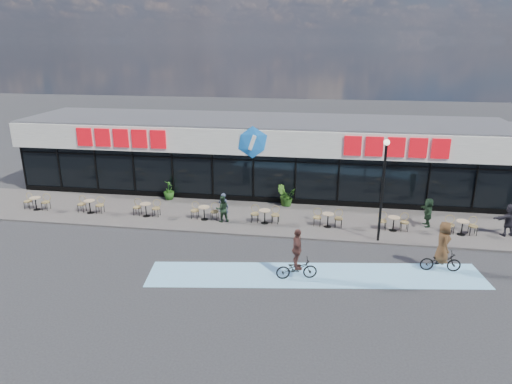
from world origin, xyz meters
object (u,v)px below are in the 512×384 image
at_px(lamp_post, 383,182).
at_px(potted_plant_mid, 283,195).
at_px(potted_plant_left, 169,190).
at_px(patron_left, 224,207).
at_px(cyclist_a, 297,260).
at_px(cyclist_b, 442,252).
at_px(patron_right, 222,209).
at_px(potted_plant_right, 287,197).
at_px(pedestrian_c, 509,220).
at_px(bistro_set_0, 37,202).
at_px(pedestrian_a, 428,212).

xyz_separation_m(lamp_post, potted_plant_mid, (-5.05, 4.22, -2.35)).
height_order(potted_plant_left, potted_plant_mid, potted_plant_mid).
relative_size(patron_left, cyclist_a, 0.71).
distance_m(potted_plant_mid, cyclist_b, 10.04).
xyz_separation_m(patron_right, cyclist_b, (10.35, -3.80, 0.07)).
relative_size(potted_plant_right, cyclist_a, 0.48).
relative_size(patron_left, pedestrian_c, 0.94).
xyz_separation_m(bistro_set_0, pedestrian_c, (25.45, 0.17, 0.37)).
height_order(patron_left, pedestrian_c, pedestrian_c).
relative_size(patron_right, cyclist_b, 0.65).
bearing_deg(cyclist_a, lamp_post, 48.73).
bearing_deg(potted_plant_right, patron_right, -136.25).
bearing_deg(pedestrian_a, patron_left, -88.36).
bearing_deg(potted_plant_left, pedestrian_c, -8.27).
distance_m(potted_plant_right, cyclist_a, 8.55).
xyz_separation_m(potted_plant_right, cyclist_a, (1.14, -8.47, 0.22)).
xyz_separation_m(pedestrian_a, pedestrian_c, (3.72, -0.69, 0.06)).
xyz_separation_m(potted_plant_left, patron_right, (4.05, -3.08, 0.14)).
bearing_deg(patron_left, potted_plant_right, -123.35).
bearing_deg(cyclist_a, pedestrian_c, 29.81).
height_order(pedestrian_a, cyclist_a, cyclist_a).
xyz_separation_m(lamp_post, patron_right, (-8.03, 1.21, -2.25)).
bearing_deg(potted_plant_mid, pedestrian_c, -12.88).
bearing_deg(pedestrian_c, potted_plant_right, -29.84).
xyz_separation_m(potted_plant_left, pedestrian_c, (18.51, -2.69, 0.24)).
bearing_deg(potted_plant_left, pedestrian_a, -7.70).
xyz_separation_m(potted_plant_left, potted_plant_mid, (7.03, -0.07, 0.04)).
height_order(potted_plant_mid, patron_right, patron_right).
bearing_deg(potted_plant_right, bistro_set_0, -168.66).
xyz_separation_m(bistro_set_0, patron_right, (10.99, -0.22, 0.27)).
bearing_deg(patron_left, potted_plant_mid, -121.83).
bearing_deg(pedestrian_c, bistro_set_0, -16.06).
xyz_separation_m(potted_plant_left, potted_plant_right, (7.26, -0.01, -0.06)).
distance_m(potted_plant_right, cyclist_b, 9.92).
xyz_separation_m(potted_plant_left, cyclist_a, (8.40, -8.48, 0.16)).
relative_size(pedestrian_c, cyclist_a, 0.75).
height_order(potted_plant_left, patron_left, patron_left).
bearing_deg(potted_plant_left, bistro_set_0, -157.62).
height_order(potted_plant_mid, pedestrian_a, pedestrian_a).
bearing_deg(patron_left, cyclist_b, 173.09).
bearing_deg(bistro_set_0, cyclist_b, -10.67).
xyz_separation_m(patron_right, cyclist_a, (4.35, -5.40, 0.02)).
bearing_deg(lamp_post, potted_plant_mid, 140.09).
distance_m(lamp_post, potted_plant_left, 13.04).
height_order(cyclist_a, cyclist_b, cyclist_b).
bearing_deg(cyclist_b, pedestrian_c, 45.58).
height_order(potted_plant_left, pedestrian_a, pedestrian_a).
distance_m(potted_plant_left, pedestrian_a, 14.92).
bearing_deg(potted_plant_left, lamp_post, -19.53).
bearing_deg(patron_left, lamp_post, -175.62).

